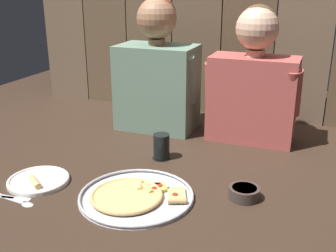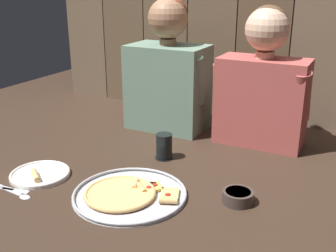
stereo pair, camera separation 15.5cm
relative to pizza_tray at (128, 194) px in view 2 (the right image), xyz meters
name	(u,v)px [view 2 (the right image)]	position (x,y,z in m)	size (l,w,h in m)	color
ground_plane	(158,180)	(0.03, 0.15, -0.01)	(3.20, 3.20, 0.00)	#332319
pizza_tray	(128,194)	(0.00, 0.00, 0.00)	(0.39, 0.39, 0.03)	#B2B2B7
dinner_plate	(40,174)	(-0.38, -0.02, 0.00)	(0.22, 0.22, 0.03)	white
drinking_glass	(164,146)	(-0.04, 0.34, 0.04)	(0.08, 0.08, 0.11)	black
dipping_bowl	(238,196)	(0.35, 0.13, 0.01)	(0.11, 0.11, 0.04)	#3D332D
table_fork	(6,187)	(-0.42, -0.15, -0.01)	(0.13, 0.02, 0.01)	silver
table_knife	(10,189)	(-0.40, -0.15, -0.01)	(0.16, 0.04, 0.01)	silver
table_spoon	(20,194)	(-0.33, -0.17, -0.01)	(0.14, 0.04, 0.01)	silver
diner_left	(168,71)	(-0.20, 0.69, 0.28)	(0.41, 0.24, 0.64)	slate
diner_right	(263,82)	(0.27, 0.69, 0.27)	(0.42, 0.20, 0.61)	#AD4C47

